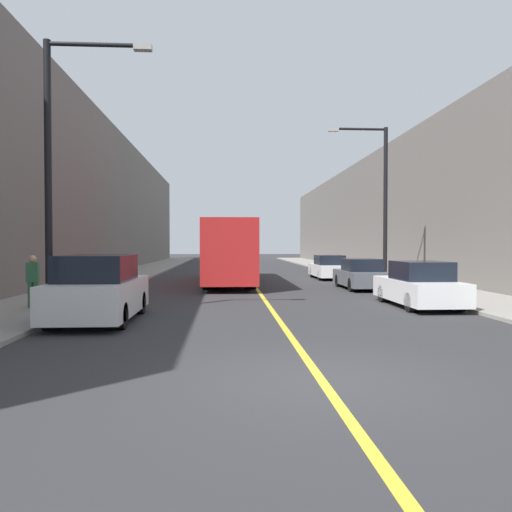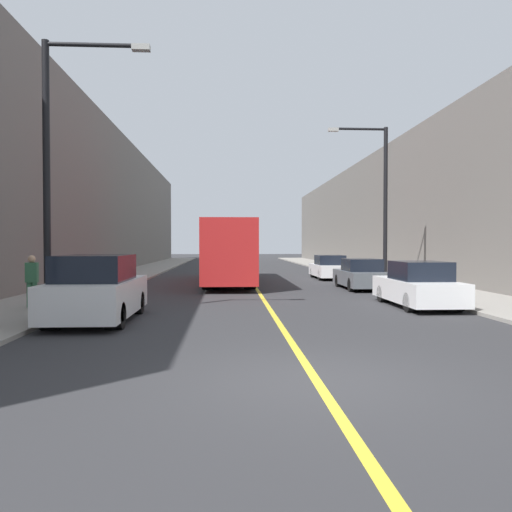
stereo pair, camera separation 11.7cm
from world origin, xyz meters
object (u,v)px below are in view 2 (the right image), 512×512
(car_right_mid, at_px, (361,275))
(street_lamp_right, at_px, (380,195))
(bus, at_px, (229,251))
(pedestrian, at_px, (32,280))
(street_lamp_left, at_px, (57,158))
(car_right_near, at_px, (418,286))
(car_right_far, at_px, (329,268))
(parked_suv_left, at_px, (97,291))

(car_right_mid, xyz_separation_m, street_lamp_right, (1.21, 1.00, 3.91))
(bus, xyz_separation_m, street_lamp_right, (7.43, -3.22, 2.81))
(car_right_mid, distance_m, pedestrian, 14.31)
(street_lamp_left, distance_m, street_lamp_right, 15.80)
(car_right_near, distance_m, street_lamp_right, 8.66)
(bus, distance_m, car_right_far, 6.81)
(parked_suv_left, height_order, car_right_far, parked_suv_left)
(parked_suv_left, bearing_deg, car_right_far, 58.88)
(car_right_far, distance_m, pedestrian, 18.64)
(street_lamp_left, bearing_deg, pedestrian, 125.87)
(car_right_mid, bearing_deg, car_right_far, 90.59)
(bus, height_order, street_lamp_left, street_lamp_left)
(car_right_far, relative_size, pedestrian, 2.63)
(street_lamp_right, bearing_deg, car_right_near, -97.84)
(car_right_near, distance_m, car_right_mid, 6.68)
(parked_suv_left, distance_m, street_lamp_right, 15.57)
(bus, xyz_separation_m, car_right_far, (6.14, 2.73, -1.10))
(parked_suv_left, xyz_separation_m, pedestrian, (-2.64, 2.36, 0.12))
(bus, xyz_separation_m, pedestrian, (-6.30, -11.14, -0.79))
(car_right_near, bearing_deg, car_right_far, 90.96)
(car_right_near, xyz_separation_m, car_right_far, (-0.23, 13.62, -0.03))
(car_right_near, bearing_deg, street_lamp_right, 82.16)
(pedestrian, bearing_deg, car_right_mid, 28.97)
(car_right_far, bearing_deg, bus, -156.01)
(street_lamp_left, bearing_deg, car_right_far, 55.53)
(car_right_mid, bearing_deg, pedestrian, -151.03)
(car_right_near, xyz_separation_m, car_right_mid, (-0.16, 6.67, -0.04))
(car_right_far, height_order, street_lamp_left, street_lamp_left)
(parked_suv_left, relative_size, pedestrian, 2.72)
(car_right_far, xyz_separation_m, street_lamp_right, (1.28, -5.95, 3.91))
(bus, xyz_separation_m, street_lamp_left, (-4.81, -13.21, 2.75))
(street_lamp_right, xyz_separation_m, pedestrian, (-13.73, -7.93, -3.60))
(bus, relative_size, street_lamp_right, 1.65)
(pedestrian, bearing_deg, street_lamp_right, 30.00)
(car_right_mid, distance_m, street_lamp_right, 4.22)
(car_right_mid, distance_m, car_right_far, 6.95)
(street_lamp_left, bearing_deg, parked_suv_left, -14.02)
(parked_suv_left, relative_size, car_right_near, 1.02)
(pedestrian, bearing_deg, bus, 60.51)
(bus, height_order, car_right_mid, bus)
(car_right_near, height_order, car_right_mid, car_right_near)
(car_right_mid, relative_size, street_lamp_left, 0.55)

